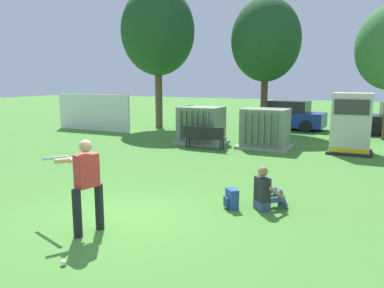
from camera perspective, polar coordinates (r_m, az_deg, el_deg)
ground_plane at (r=7.96m, az=-11.06°, el=-11.01°), size 96.00×96.00×0.00m
fence_panel at (r=21.64m, az=-14.71°, el=4.66°), size 4.80×0.12×2.00m
transformer_west at (r=16.58m, az=1.40°, el=2.78°), size 2.10×1.70×1.62m
transformer_mid_west at (r=15.79m, az=11.00°, el=2.25°), size 2.10×1.70×1.62m
generator_enclosure at (r=15.53m, az=22.95°, el=2.83°), size 1.60×1.40×2.30m
park_bench at (r=15.31m, az=1.81°, el=1.24°), size 1.80×0.41×0.92m
batter at (r=7.14m, az=-15.84°, el=-5.41°), size 1.61×0.76×1.74m
sports_ball at (r=6.31m, az=-18.86°, el=-16.64°), size 0.09×0.09×0.09m
seated_spectator at (r=8.40m, az=11.17°, el=-7.18°), size 0.74×0.74×0.96m
backpack at (r=8.37m, az=5.99°, el=-8.27°), size 0.38×0.38×0.44m
tree_left at (r=22.41m, az=-5.19°, el=16.56°), size 4.18×4.18×7.98m
tree_center_left at (r=21.15m, az=11.11°, el=15.11°), size 3.69×3.69×7.06m
parked_car_leftmost at (r=22.17m, az=14.17°, el=4.15°), size 4.31×2.14×1.62m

